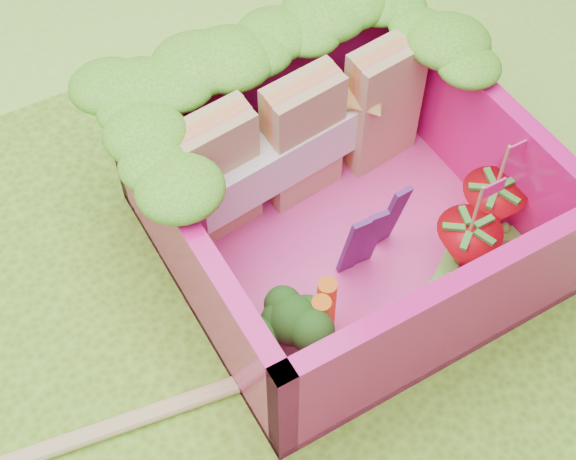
% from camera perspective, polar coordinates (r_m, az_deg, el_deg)
% --- Properties ---
extents(ground, '(14.00, 14.00, 0.00)m').
position_cam_1_polar(ground, '(3.11, -4.46, -4.03)').
color(ground, '#90D93D').
rests_on(ground, ground).
extents(placemat, '(2.60, 2.60, 0.03)m').
position_cam_1_polar(placemat, '(3.10, -4.48, -3.88)').
color(placemat, '#5C8C1F').
rests_on(placemat, ground).
extents(bento_floor, '(1.30, 1.30, 0.05)m').
position_cam_1_polar(bento_floor, '(3.17, 3.78, -0.68)').
color(bento_floor, '#E83B99').
rests_on(bento_floor, placemat).
extents(bento_box, '(1.30, 1.30, 0.55)m').
position_cam_1_polar(bento_box, '(2.97, 4.03, 2.16)').
color(bento_box, '#DB1279').
rests_on(bento_box, placemat).
extents(lettuce_ruffle, '(1.43, 0.83, 0.11)m').
position_cam_1_polar(lettuce_ruffle, '(3.02, -0.77, 12.51)').
color(lettuce_ruffle, '#2D7E16').
rests_on(lettuce_ruffle, bento_box).
extents(sandwich_stack, '(1.07, 0.29, 0.55)m').
position_cam_1_polar(sandwich_stack, '(3.10, 1.13, 6.56)').
color(sandwich_stack, '#AB7F5A').
rests_on(sandwich_stack, bento_floor).
extents(broccoli, '(0.34, 0.34, 0.25)m').
position_cam_1_polar(broccoli, '(2.72, 0.16, -6.64)').
color(broccoli, '#549447').
rests_on(broccoli, bento_floor).
extents(carrot_sticks, '(0.12, 0.12, 0.25)m').
position_cam_1_polar(carrot_sticks, '(2.80, 2.53, -5.86)').
color(carrot_sticks, orange).
rests_on(carrot_sticks, bento_floor).
extents(purple_wedges, '(0.27, 0.07, 0.38)m').
position_cam_1_polar(purple_wedges, '(2.93, 5.99, -0.25)').
color(purple_wedges, '#451857').
rests_on(purple_wedges, bento_floor).
extents(strawberry_left, '(0.24, 0.24, 0.48)m').
position_cam_1_polar(strawberry_left, '(3.02, 12.45, -1.28)').
color(strawberry_left, '#BB0B0F').
rests_on(strawberry_left, bento_floor).
extents(strawberry_right, '(0.24, 0.24, 0.48)m').
position_cam_1_polar(strawberry_right, '(3.15, 14.11, 1.45)').
color(strawberry_right, '#BB0B0F').
rests_on(strawberry_right, bento_floor).
extents(snap_peas, '(0.63, 0.30, 0.05)m').
position_cam_1_polar(snap_peas, '(3.11, 12.67, -2.18)').
color(snap_peas, '#5FAD36').
rests_on(snap_peas, bento_floor).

